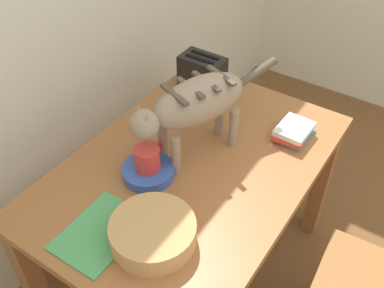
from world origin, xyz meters
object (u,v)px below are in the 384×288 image
(saucer_bowl, at_px, (149,171))
(magazine, at_px, (100,232))
(book_stack, at_px, (294,132))
(wicker_basket, at_px, (153,233))
(toaster, at_px, (202,74))
(dining_table, at_px, (192,180))
(cat, at_px, (195,104))
(coffee_mug, at_px, (148,158))

(saucer_bowl, xyz_separation_m, magazine, (-0.30, -0.03, -0.02))
(book_stack, bearing_deg, wicker_basket, 167.86)
(saucer_bowl, xyz_separation_m, wicker_basket, (-0.22, -0.20, 0.02))
(saucer_bowl, distance_m, toaster, 0.60)
(dining_table, relative_size, wicker_basket, 4.51)
(toaster, bearing_deg, cat, -150.70)
(magazine, bearing_deg, cat, -6.07)
(magazine, xyz_separation_m, wicker_basket, (0.07, -0.16, 0.04))
(saucer_bowl, height_order, magazine, saucer_bowl)
(cat, distance_m, magazine, 0.55)
(cat, xyz_separation_m, book_stack, (0.30, -0.28, -0.21))
(cat, xyz_separation_m, saucer_bowl, (-0.20, 0.07, -0.22))
(saucer_bowl, bearing_deg, dining_table, -34.92)
(wicker_basket, bearing_deg, book_stack, -12.14)
(book_stack, bearing_deg, dining_table, 144.80)
(saucer_bowl, distance_m, magazine, 0.30)
(book_stack, bearing_deg, cat, 137.45)
(coffee_mug, height_order, book_stack, coffee_mug)
(dining_table, height_order, book_stack, book_stack)
(dining_table, bearing_deg, book_stack, -35.20)
(dining_table, distance_m, toaster, 0.53)
(dining_table, relative_size, coffee_mug, 9.09)
(saucer_bowl, bearing_deg, cat, -20.50)
(cat, xyz_separation_m, wicker_basket, (-0.42, -0.12, -0.19))
(wicker_basket, height_order, toaster, toaster)
(magazine, height_order, toaster, toaster)
(cat, height_order, saucer_bowl, cat)
(coffee_mug, distance_m, magazine, 0.31)
(wicker_basket, bearing_deg, dining_table, 14.95)
(dining_table, xyz_separation_m, cat, (0.06, 0.02, 0.33))
(cat, distance_m, book_stack, 0.46)
(coffee_mug, relative_size, toaster, 0.68)
(magazine, relative_size, wicker_basket, 1.05)
(saucer_bowl, relative_size, book_stack, 1.09)
(wicker_basket, bearing_deg, cat, 16.15)
(wicker_basket, bearing_deg, toaster, 22.75)
(saucer_bowl, height_order, book_stack, book_stack)
(book_stack, xyz_separation_m, wicker_basket, (-0.73, 0.16, 0.01))
(dining_table, relative_size, cat, 2.02)
(saucer_bowl, height_order, wicker_basket, wicker_basket)
(saucer_bowl, xyz_separation_m, coffee_mug, (0.00, 0.00, 0.06))
(cat, relative_size, saucer_bowl, 3.19)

